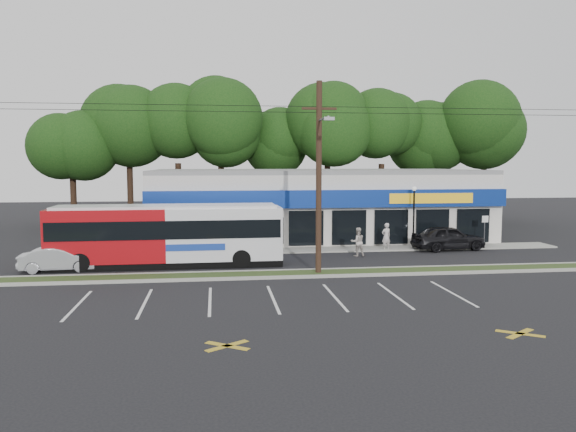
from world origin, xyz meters
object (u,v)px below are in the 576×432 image
Objects in this scene: utility_pole at (316,171)px; pedestrian_a at (386,237)px; lamp_post at (414,210)px; metrobus at (167,234)px; pedestrian_b at (358,242)px; sign_post at (485,225)px; car_dark at (448,238)px; car_silver at (59,259)px.

utility_pole is 10.75m from pedestrian_a.
lamp_post is 0.33× the size of metrobus.
pedestrian_b is (-2.51, -2.12, -0.01)m from pedestrian_a.
car_dark is (-2.84, -0.54, -0.73)m from sign_post.
utility_pole is 15.71m from sign_post.
lamp_post is 2.35× the size of pedestrian_b.
lamp_post reaches higher than pedestrian_a.
car_silver is 2.20× the size of pedestrian_a.
lamp_post is at bearing -156.96° from pedestrian_b.
car_dark is 2.66× the size of pedestrian_a.
pedestrian_a is at bearing -179.39° from sign_post.
car_silver is at bearing 168.58° from utility_pole.
car_dark is at bearing 34.54° from utility_pole.
sign_post reaches higher than car_dark.
car_dark is at bearing 10.26° from metrobus.
sign_post is 0.46× the size of car_dark.
utility_pole is 3.86× the size of metrobus.
lamp_post reaches higher than sign_post.
car_dark reaches higher than car_silver.
pedestrian_a is at bearing -144.98° from pedestrian_b.
pedestrian_a is 3.28m from pedestrian_b.
lamp_post reaches higher than pedestrian_b.
lamp_post is 0.87× the size of car_dark.
car_silver is at bearing 94.67° from car_dark.
pedestrian_b is at bearing -86.27° from car_silver.
utility_pole is 9.35m from metrobus.
utility_pole is at bearing -136.05° from lamp_post.
utility_pole is 22.47× the size of sign_post.
car_dark is 4.19m from pedestrian_a.
car_dark is at bearing -19.40° from lamp_post.
metrobus is 3.21× the size of car_silver.
pedestrian_a is 1.01× the size of pedestrian_b.
metrobus is at bearing -2.08° from pedestrian_a.
sign_post is (13.17, 7.65, -3.86)m from utility_pole.
lamp_post is 5.41m from pedestrian_b.
pedestrian_a is (-2.00, -0.30, -1.75)m from lamp_post.
lamp_post is at bearing 14.27° from metrobus.
metrobus reaches higher than pedestrian_a.
lamp_post is 16.62m from metrobus.
car_silver is (-21.74, -5.13, -2.01)m from lamp_post.
sign_post is 1.23× the size of pedestrian_b.
metrobus is 11.72m from pedestrian_b.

